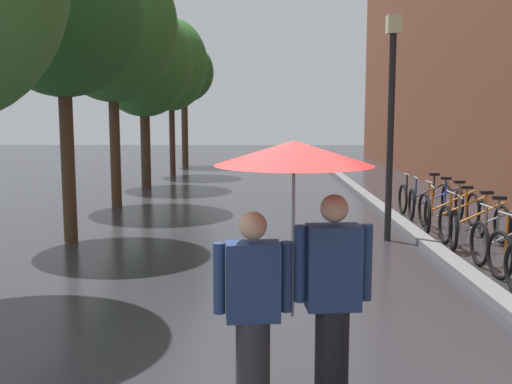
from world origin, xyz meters
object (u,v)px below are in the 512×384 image
Objects in this scene: street_tree_5 at (184,73)px; parked_bicycle_6 at (449,208)px; parked_bicycle_8 at (425,198)px; couple_under_umbrella at (294,234)px; street_tree_1 at (62,15)px; parked_bicycle_7 at (435,203)px; street_tree_4 at (171,65)px; parked_bicycle_4 at (474,223)px; parked_bicycle_3 at (485,230)px; street_tree_3 at (143,62)px; parked_bicycle_5 at (455,216)px; street_tree_2 at (111,26)px; street_lamp_post at (391,111)px.

parked_bicycle_6 is at bearing -62.94° from street_tree_5.
parked_bicycle_8 is 0.51× the size of couple_under_umbrella.
street_tree_1 is at bearing 120.85° from couple_under_umbrella.
parked_bicycle_7 is 0.82m from parked_bicycle_8.
parked_bicycle_6 and parked_bicycle_7 have the same top height.
street_tree_4 is at bearing 101.32° from couple_under_umbrella.
street_tree_5 is at bearing 118.09° from parked_bicycle_7.
parked_bicycle_3 is at bearing -93.71° from parked_bicycle_4.
street_tree_4 is 11.82m from parked_bicycle_8.
couple_under_umbrella is at bearing -74.77° from street_tree_3.
couple_under_umbrella is (-3.50, -6.89, 1.06)m from parked_bicycle_5.
street_tree_3 is 7.74m from street_tree_5.
street_tree_4 is 5.30× the size of parked_bicycle_6.
parked_bicycle_5 is 0.55× the size of couple_under_umbrella.
parked_bicycle_3 is at bearing -90.77° from parked_bicycle_8.
couple_under_umbrella reaches higher than parked_bicycle_6.
street_tree_2 reaches higher than parked_bicycle_5.
couple_under_umbrella is at bearing -78.68° from street_tree_4.
street_lamp_post is (5.96, -3.93, -2.05)m from street_tree_2.
street_tree_4 reaches higher than couple_under_umbrella.
street_tree_5 is (0.26, 7.73, 0.20)m from street_tree_3.
street_tree_5 is at bearing 114.39° from parked_bicycle_4.
street_tree_2 reaches higher than street_tree_4.
street_tree_5 is at bearing 113.44° from parked_bicycle_3.
street_tree_4 reaches higher than parked_bicycle_7.
parked_bicycle_6 is 0.73m from parked_bicycle_7.
street_tree_1 is at bearing -162.68° from parked_bicycle_7.
parked_bicycle_6 is (0.11, 2.28, 0.00)m from parked_bicycle_3.
street_tree_3 is 0.97× the size of street_tree_4.
parked_bicycle_6 is 0.97× the size of parked_bicycle_7.
street_tree_1 is at bearing -90.26° from street_tree_5.
parked_bicycle_3 is at bearing -60.16° from street_tree_4.
parked_bicycle_6 is at bearing -87.68° from parked_bicycle_8.
parked_bicycle_3 is at bearing -5.72° from street_tree_1.
street_tree_3 is at bearing 139.05° from parked_bicycle_6.
parked_bicycle_8 is at bearing -7.46° from street_tree_2.
parked_bicycle_5 is 7.80m from couple_under_umbrella.
street_tree_5 is 4.70× the size of parked_bicycle_5.
parked_bicycle_5 is at bearing -92.32° from parked_bicycle_8.
street_tree_1 is 4.97× the size of parked_bicycle_6.
parked_bicycle_3 is at bearing -92.87° from parked_bicycle_6.
parked_bicycle_7 is at bearing 17.32° from street_tree_1.
street_tree_1 is at bearing -168.08° from parked_bicycle_6.
street_tree_2 reaches higher than parked_bicycle_8.
street_tree_1 reaches higher than street_lamp_post.
couple_under_umbrella is (-3.60, -9.32, 1.06)m from parked_bicycle_8.
couple_under_umbrella is at bearing -116.91° from parked_bicycle_5.
street_tree_2 is 7.43m from street_lamp_post.
street_tree_5 is at bearing 110.07° from street_lamp_post.
parked_bicycle_8 is (0.01, 3.19, 0.00)m from parked_bicycle_4.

